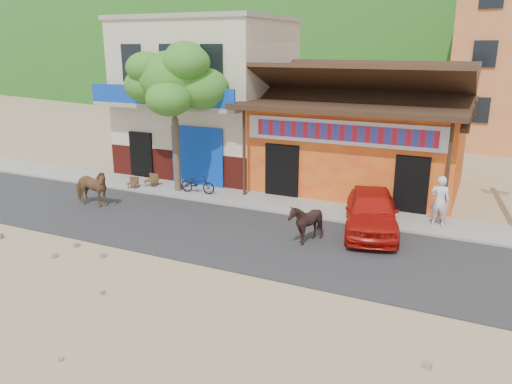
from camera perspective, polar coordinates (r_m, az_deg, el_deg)
ground at (r=14.23m, az=-6.37°, el=-8.38°), size 120.00×120.00×0.00m
road at (r=16.22m, az=-1.77°, el=-5.00°), size 60.00×5.00×0.04m
sidewalk at (r=19.21m, az=2.95°, el=-1.43°), size 60.00×2.00×0.12m
dance_club at (r=21.90m, az=11.90°, el=5.17°), size 8.00×6.00×3.60m
cafe_building at (r=24.45m, az=-5.47°, el=10.62°), size 7.00×6.00×7.00m
hillside at (r=81.47m, az=21.55°, el=19.62°), size 100.00×40.00×24.00m
tree at (r=20.50m, az=-9.25°, el=8.30°), size 3.00×3.00×6.00m
cow_tan at (r=19.93m, az=-18.38°, el=0.48°), size 1.73×0.85×1.43m
cow_dark at (r=15.45m, az=5.70°, el=-3.52°), size 1.52×1.46×1.31m
red_car at (r=16.72m, az=13.04°, el=-2.13°), size 2.60×4.42×1.41m
scooter at (r=20.50m, az=-6.69°, el=0.96°), size 1.54×0.63×0.79m
pedestrian at (r=17.61m, az=20.26°, el=-0.98°), size 0.66×0.46×1.73m
cafe_chair_left at (r=21.75m, az=-13.92°, el=1.51°), size 0.46×0.46×0.81m
cafe_chair_right at (r=21.83m, az=-11.91°, el=1.90°), size 0.47×0.47×0.96m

